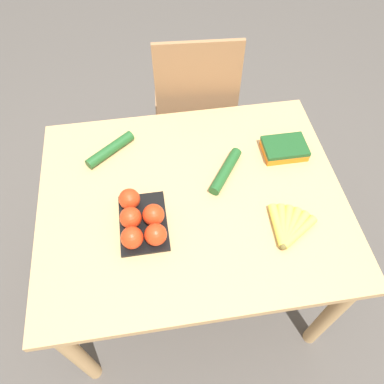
{
  "coord_description": "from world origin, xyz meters",
  "views": [
    {
      "loc": [
        -0.12,
        -0.79,
        1.89
      ],
      "look_at": [
        0.0,
        0.0,
        0.76
      ],
      "focal_mm": 35.0,
      "sensor_mm": 36.0,
      "label": 1
    }
  ],
  "objects_px": {
    "carrot_bag": "(285,148)",
    "cucumber_near": "(110,150)",
    "cucumber_far": "(226,171)",
    "tomato_pack": "(141,221)",
    "chair": "(195,114)",
    "banana_bunch": "(288,228)"
  },
  "relations": [
    {
      "from": "banana_bunch",
      "to": "tomato_pack",
      "type": "height_order",
      "value": "tomato_pack"
    },
    {
      "from": "tomato_pack",
      "to": "cucumber_near",
      "type": "relative_size",
      "value": 1.23
    },
    {
      "from": "cucumber_far",
      "to": "carrot_bag",
      "type": "bearing_deg",
      "value": 16.18
    },
    {
      "from": "tomato_pack",
      "to": "cucumber_far",
      "type": "relative_size",
      "value": 1.2
    },
    {
      "from": "chair",
      "to": "carrot_bag",
      "type": "distance_m",
      "value": 0.63
    },
    {
      "from": "chair",
      "to": "banana_bunch",
      "type": "distance_m",
      "value": 0.91
    },
    {
      "from": "banana_bunch",
      "to": "cucumber_near",
      "type": "height_order",
      "value": "cucumber_near"
    },
    {
      "from": "tomato_pack",
      "to": "cucumber_near",
      "type": "height_order",
      "value": "tomato_pack"
    },
    {
      "from": "banana_bunch",
      "to": "carrot_bag",
      "type": "bearing_deg",
      "value": 75.45
    },
    {
      "from": "banana_bunch",
      "to": "cucumber_near",
      "type": "xyz_separation_m",
      "value": [
        -0.61,
        0.46,
        0.01
      ]
    },
    {
      "from": "tomato_pack",
      "to": "carrot_bag",
      "type": "bearing_deg",
      "value": 23.74
    },
    {
      "from": "cucumber_near",
      "to": "cucumber_far",
      "type": "height_order",
      "value": "same"
    },
    {
      "from": "cucumber_near",
      "to": "cucumber_far",
      "type": "relative_size",
      "value": 0.98
    },
    {
      "from": "chair",
      "to": "cucumber_far",
      "type": "relative_size",
      "value": 4.91
    },
    {
      "from": "chair",
      "to": "tomato_pack",
      "type": "relative_size",
      "value": 4.09
    },
    {
      "from": "chair",
      "to": "cucumber_near",
      "type": "bearing_deg",
      "value": 48.17
    },
    {
      "from": "tomato_pack",
      "to": "cucumber_far",
      "type": "height_order",
      "value": "tomato_pack"
    },
    {
      "from": "tomato_pack",
      "to": "carrot_bag",
      "type": "height_order",
      "value": "tomato_pack"
    },
    {
      "from": "chair",
      "to": "cucumber_far",
      "type": "bearing_deg",
      "value": 96.45
    },
    {
      "from": "chair",
      "to": "banana_bunch",
      "type": "relative_size",
      "value": 5.67
    },
    {
      "from": "carrot_bag",
      "to": "cucumber_near",
      "type": "distance_m",
      "value": 0.71
    },
    {
      "from": "chair",
      "to": "banana_bunch",
      "type": "height_order",
      "value": "chair"
    }
  ]
}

